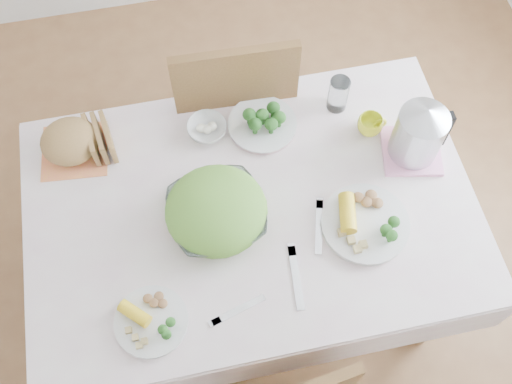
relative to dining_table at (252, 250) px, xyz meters
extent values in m
plane|color=brown|center=(0.00, 0.00, -0.38)|extent=(3.60, 3.60, 0.00)
cube|color=brown|center=(0.00, 0.00, 0.00)|extent=(1.40, 0.90, 0.75)
cube|color=white|center=(0.00, 0.00, 0.38)|extent=(1.50, 1.00, 0.01)
cube|color=brown|center=(0.04, 0.64, 0.09)|extent=(0.48, 0.48, 1.04)
imported|color=white|center=(-0.12, -0.02, 0.43)|extent=(0.34, 0.34, 0.08)
cylinder|color=white|center=(-0.38, -0.32, 0.40)|extent=(0.30, 0.30, 0.02)
cylinder|color=white|center=(0.35, -0.15, 0.40)|extent=(0.40, 0.40, 0.02)
cylinder|color=beige|center=(0.10, 0.31, 0.40)|extent=(0.28, 0.28, 0.02)
cube|color=#F0854B|center=(-0.56, 0.34, 0.39)|extent=(0.25, 0.25, 0.00)
ellipsoid|color=olive|center=(-0.56, 0.34, 0.45)|extent=(0.23, 0.22, 0.12)
imported|color=white|center=(-0.09, 0.32, 0.41)|extent=(0.19, 0.19, 0.04)
imported|color=yellow|center=(0.47, 0.21, 0.42)|extent=(0.09, 0.09, 0.07)
cylinder|color=white|center=(0.39, 0.34, 0.45)|extent=(0.09, 0.09, 0.14)
cube|color=#FD9AC9|center=(0.59, 0.09, 0.40)|extent=(0.24, 0.24, 0.02)
cylinder|color=#B2B5BA|center=(0.59, 0.09, 0.51)|extent=(0.17, 0.17, 0.24)
cube|color=silver|center=(0.09, -0.27, 0.39)|extent=(0.04, 0.22, 0.00)
cube|color=silver|center=(0.20, -0.12, 0.39)|extent=(0.08, 0.19, 0.00)
cube|color=silver|center=(-0.11, -0.34, 0.39)|extent=(0.18, 0.07, 0.00)
camera|label=1|loc=(-0.17, -0.88, 2.18)|focal=42.00mm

